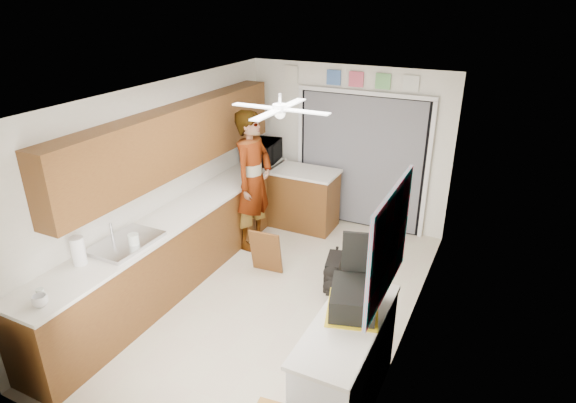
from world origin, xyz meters
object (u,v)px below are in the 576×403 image
(cup, at_px, (40,301))
(man, at_px, (253,181))
(paper_towel_roll, at_px, (78,251))
(suitcase, at_px, (353,299))
(dog, at_px, (334,271))
(microwave, at_px, (264,152))

(cup, relative_size, man, 0.07)
(cup, xyz_separation_m, paper_towel_roll, (-0.25, 0.67, 0.09))
(suitcase, distance_m, dog, 1.93)
(microwave, bearing_deg, paper_towel_roll, 169.43)
(man, xyz_separation_m, dog, (1.46, -0.56, -0.77))
(paper_towel_roll, relative_size, man, 0.15)
(man, bearing_deg, microwave, 22.97)
(microwave, height_order, paper_towel_roll, microwave)
(paper_towel_roll, bearing_deg, suitcase, 10.08)
(paper_towel_roll, relative_size, suitcase, 0.58)
(dog, bearing_deg, cup, -134.92)
(suitcase, bearing_deg, dog, 99.66)
(microwave, xyz_separation_m, man, (0.36, -0.98, -0.10))
(suitcase, xyz_separation_m, dog, (-0.76, 1.58, -0.81))
(dog, bearing_deg, suitcase, -77.13)
(microwave, distance_m, man, 1.04)
(cup, relative_size, paper_towel_roll, 0.46)
(man, bearing_deg, paper_towel_roll, 171.72)
(paper_towel_roll, bearing_deg, cup, -69.42)
(microwave, relative_size, cup, 4.54)
(man, bearing_deg, dog, -107.96)
(microwave, height_order, dog, microwave)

